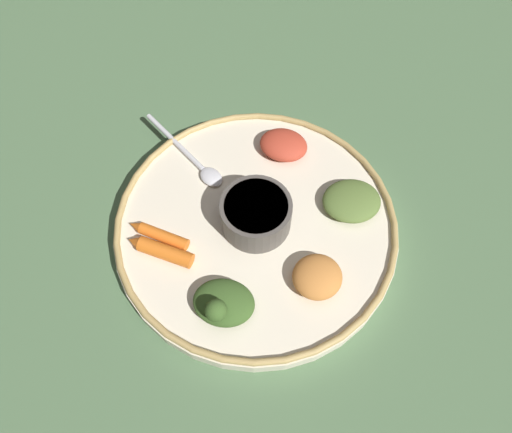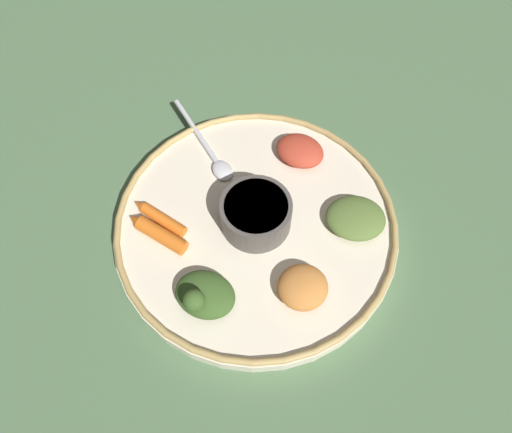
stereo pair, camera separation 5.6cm
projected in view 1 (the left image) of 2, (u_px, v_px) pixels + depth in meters
The scene contains 11 objects.
ground_plane at pixel (256, 231), 0.59m from camera, with size 2.40×2.40×0.00m, color #4C6B47.
platter at pixel (256, 227), 0.58m from camera, with size 0.35×0.35×0.02m, color beige.
platter_rim at pixel (256, 221), 0.57m from camera, with size 0.34×0.34×0.01m, color tan.
center_bowl at pixel (256, 213), 0.55m from camera, with size 0.08×0.08×0.04m.
spoon at pixel (195, 161), 0.61m from camera, with size 0.10×0.13×0.01m.
greens_pile at pixel (223, 304), 0.51m from camera, with size 0.06×0.07×0.04m.
carrot_near_spoon at pixel (159, 235), 0.56m from camera, with size 0.03×0.08×0.01m.
carrot_outer at pixel (161, 251), 0.54m from camera, with size 0.03×0.08×0.02m.
mound_collards at pixel (352, 201), 0.58m from camera, with size 0.07×0.06×0.02m, color #567033.
mound_berbere_red at pixel (284, 145), 0.62m from camera, with size 0.06×0.05×0.02m, color #B73D28.
mound_squash at pixel (317, 277), 0.52m from camera, with size 0.06×0.06×0.03m, color #C67A38.
Camera 1 is at (0.27, 0.06, 0.52)m, focal length 33.00 mm.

